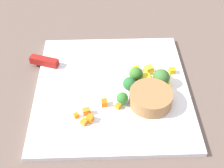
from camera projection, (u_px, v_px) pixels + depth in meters
ground_plane at (112, 90)px, 0.77m from camera, size 4.00×4.00×0.00m
cutting_board at (112, 89)px, 0.77m from camera, size 0.40×0.38×0.01m
prep_bowl at (151, 98)px, 0.71m from camera, size 0.10×0.10×0.03m
chef_knife at (65, 66)px, 0.81m from camera, size 0.13×0.31×0.02m
carrot_dice_0 at (104, 103)px, 0.72m from camera, size 0.02×0.01×0.01m
carrot_dice_1 at (118, 106)px, 0.71m from camera, size 0.02×0.02×0.01m
carrot_dice_2 at (90, 119)px, 0.68m from camera, size 0.02×0.02×0.02m
carrot_dice_3 at (84, 122)px, 0.68m from camera, size 0.02×0.02×0.01m
carrot_dice_4 at (87, 112)px, 0.70m from camera, size 0.02×0.02×0.02m
carrot_dice_5 at (76, 115)px, 0.69m from camera, size 0.01×0.01×0.01m
pepper_dice_0 at (165, 80)px, 0.77m from camera, size 0.03×0.03×0.02m
pepper_dice_1 at (146, 78)px, 0.78m from camera, size 0.02×0.02×0.02m
pepper_dice_2 at (172, 71)px, 0.80m from camera, size 0.02×0.02×0.01m
pepper_dice_3 at (165, 87)px, 0.75m from camera, size 0.02×0.02×0.02m
pepper_dice_4 at (149, 70)px, 0.79m from camera, size 0.02×0.02×0.02m
pepper_dice_5 at (161, 76)px, 0.78m from camera, size 0.03×0.03×0.02m
pepper_dice_6 at (136, 69)px, 0.80m from camera, size 0.02×0.02×0.01m
broccoli_floret_0 at (136, 74)px, 0.77m from camera, size 0.03×0.03×0.04m
broccoli_floret_1 at (161, 78)px, 0.75m from camera, size 0.04×0.04×0.04m
broccoli_floret_2 at (122, 98)px, 0.71m from camera, size 0.03×0.03×0.03m
broccoli_floret_3 at (129, 84)px, 0.75m from camera, size 0.03×0.03×0.03m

